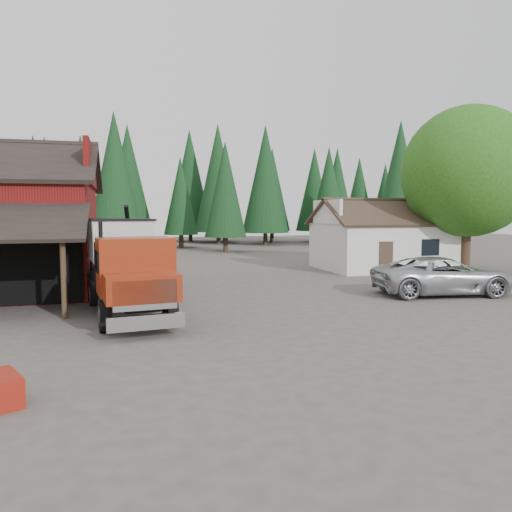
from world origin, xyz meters
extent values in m
plane|color=#4B423B|center=(0.00, 0.00, 0.00)|extent=(120.00, 120.00, 0.00)
cube|color=maroon|center=(-5.00, 10.00, 6.00)|extent=(0.25, 7.00, 2.00)
cylinder|color=#382619|center=(-5.60, 2.10, 1.40)|extent=(0.20, 0.20, 2.80)
cube|color=silver|center=(13.00, 13.00, 1.50)|extent=(8.00, 6.00, 3.00)
cube|color=#38281E|center=(13.00, 11.50, 3.75)|extent=(8.60, 3.42, 1.80)
cube|color=#38281E|center=(13.00, 14.50, 3.75)|extent=(8.60, 3.42, 1.80)
cube|color=silver|center=(9.00, 13.00, 3.75)|extent=(0.20, 4.20, 1.50)
cube|color=silver|center=(17.00, 13.00, 3.75)|extent=(0.20, 4.20, 1.50)
cube|color=#38281E|center=(11.50, 9.98, 1.00)|extent=(0.90, 0.06, 2.00)
cube|color=black|center=(14.50, 9.98, 1.60)|extent=(1.20, 0.06, 1.00)
cylinder|color=#382619|center=(17.00, 10.00, 1.60)|extent=(0.60, 0.60, 3.20)
sphere|color=#254F12|center=(17.00, 10.00, 6.20)|extent=(8.00, 8.00, 8.00)
sphere|color=#254F12|center=(15.80, 10.80, 5.00)|extent=(4.40, 4.40, 4.40)
sphere|color=#254F12|center=(18.00, 9.20, 5.30)|extent=(4.80, 4.80, 4.80)
cylinder|color=#382619|center=(6.00, 30.00, 0.80)|extent=(0.44, 0.44, 1.60)
cone|color=black|center=(6.00, 30.00, 5.90)|extent=(3.96, 3.96, 9.00)
cylinder|color=#382619|center=(22.00, 26.00, 0.80)|extent=(0.44, 0.44, 1.60)
cone|color=black|center=(22.00, 26.00, 6.90)|extent=(4.84, 4.84, 11.00)
cylinder|color=#382619|center=(-4.00, 34.00, 0.80)|extent=(0.44, 0.44, 1.60)
cone|color=black|center=(-4.00, 34.00, 7.40)|extent=(5.28, 5.28, 12.00)
cylinder|color=black|center=(-4.18, -0.39, 0.54)|extent=(0.46, 1.10, 1.07)
cylinder|color=black|center=(-2.15, -0.15, 0.54)|extent=(0.46, 1.10, 1.07)
cylinder|color=black|center=(-4.72, 4.26, 0.54)|extent=(0.46, 1.10, 1.07)
cylinder|color=black|center=(-2.69, 4.49, 0.54)|extent=(0.46, 1.10, 1.07)
cylinder|color=black|center=(-4.88, 5.61, 0.54)|extent=(0.46, 1.10, 1.07)
cylinder|color=black|center=(-2.84, 5.85, 0.54)|extent=(0.46, 1.10, 1.07)
cube|color=black|center=(-3.52, 2.83, 0.93)|extent=(2.03, 8.45, 0.39)
cube|color=silver|center=(-2.99, -1.77, 0.54)|extent=(2.25, 0.43, 0.44)
cube|color=silver|center=(-3.00, -1.68, 1.32)|extent=(1.85, 0.31, 0.88)
cube|color=maroon|center=(-3.07, -1.10, 1.46)|extent=(2.32, 1.51, 0.83)
cube|color=maroon|center=(-3.21, 0.16, 2.00)|extent=(2.51, 1.92, 1.80)
cube|color=black|center=(-3.12, -0.61, 2.29)|extent=(2.04, 0.31, 0.88)
cylinder|color=black|center=(-4.28, 0.92, 2.53)|extent=(0.15, 0.15, 1.75)
cube|color=black|center=(-3.33, 1.13, 1.95)|extent=(2.39, 0.39, 1.56)
cube|color=black|center=(-3.68, 4.18, 1.19)|extent=(3.12, 5.90, 0.16)
cube|color=beige|center=(-3.68, 4.18, 2.63)|extent=(2.60, 3.45, 1.56)
cone|color=beige|center=(-3.68, 4.18, 1.66)|extent=(2.38, 2.38, 0.68)
cube|color=black|center=(-3.68, 4.18, 3.43)|extent=(2.71, 3.56, 0.08)
cylinder|color=black|center=(-3.26, 5.60, 2.53)|extent=(0.49, 2.16, 2.98)
cube|color=maroon|center=(-4.53, 6.44, 1.46)|extent=(0.67, 0.84, 0.44)
cylinder|color=silver|center=(-2.17, 0.92, 0.83)|extent=(0.65, 1.03, 0.55)
imported|color=#B1B4B9|center=(10.35, 3.00, 0.86)|extent=(6.51, 3.68, 1.72)
camera|label=1|loc=(-3.67, -16.31, 3.71)|focal=35.00mm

